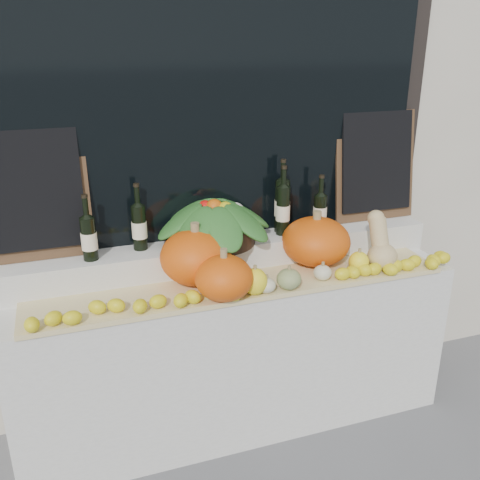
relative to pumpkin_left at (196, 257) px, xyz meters
name	(u,v)px	position (x,y,z in m)	size (l,w,h in m)	color
display_sill	(236,351)	(0.21, 0.03, -0.60)	(2.30, 0.55, 0.88)	silver
rear_tier	(226,253)	(0.21, 0.18, -0.08)	(2.30, 0.25, 0.16)	silver
straw_bedding	(243,286)	(0.21, -0.10, -0.15)	(2.10, 0.32, 0.03)	tan
pumpkin_left	(196,257)	(0.00, 0.00, 0.00)	(0.35, 0.35, 0.27)	#E0550B
pumpkin_right	(316,241)	(0.66, 0.02, -0.01)	(0.36, 0.36, 0.25)	#E0550B
pumpkin_center	(224,278)	(0.08, -0.21, -0.03)	(0.27, 0.27, 0.21)	#E0550B
butternut_squash	(381,246)	(0.96, -0.13, -0.02)	(0.16, 0.21, 0.30)	tan
decorative_gourds	(288,277)	(0.41, -0.20, -0.08)	(0.85, 0.18, 0.15)	#375F1C
lemon_heap	(251,288)	(0.21, -0.21, -0.10)	(2.20, 0.16, 0.06)	yellow
produce_bowl	(215,221)	(0.14, 0.16, 0.12)	(0.64, 0.64, 0.24)	black
wine_bottle_far_left	(89,238)	(-0.49, 0.14, 0.11)	(0.08, 0.08, 0.33)	black
wine_bottle_near_left	(139,227)	(-0.24, 0.20, 0.12)	(0.08, 0.08, 0.34)	black
wine_bottle_tall	(282,205)	(0.54, 0.20, 0.15)	(0.08, 0.08, 0.40)	black
wine_bottle_near_right	(283,210)	(0.53, 0.16, 0.14)	(0.08, 0.08, 0.38)	black
wine_bottle_far_right	(320,212)	(0.75, 0.17, 0.10)	(0.08, 0.08, 0.31)	black
chalkboard_left	(34,194)	(-0.71, 0.24, 0.32)	(0.50, 0.11, 0.62)	#4C331E
chalkboard_right	(376,164)	(1.13, 0.24, 0.32)	(0.50, 0.11, 0.62)	#4C331E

